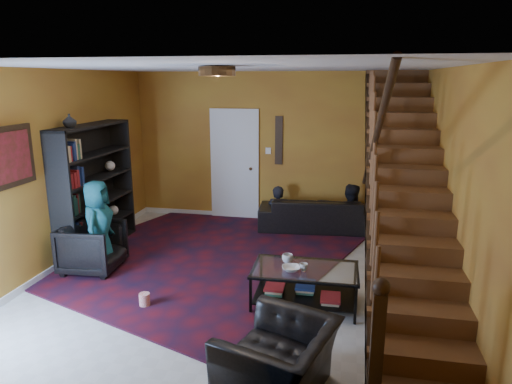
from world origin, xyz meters
TOP-DOWN VIEW (x-y plane):
  - floor at (0.00, 0.00)m, footprint 5.50×5.50m
  - room at (-1.33, 1.33)m, footprint 5.50×5.50m
  - staircase at (2.12, -0.00)m, footprint 0.95×5.02m
  - bookshelf at (-2.40, 0.60)m, footprint 0.35×1.80m
  - door at (-0.70, 2.73)m, footprint 0.82×0.05m
  - framed_picture at (-2.57, -0.90)m, footprint 0.04×0.74m
  - wall_hanging at (0.15, 2.73)m, footprint 0.14×0.03m
  - ceiling_fixture at (0.00, -0.80)m, footprint 0.40×0.40m
  - rug at (-0.73, 0.72)m, footprint 5.18×5.51m
  - sofa at (0.92, 2.30)m, footprint 2.11×0.97m
  - armchair_left at (-2.05, -0.18)m, footprint 0.82×0.80m
  - armchair_right at (0.91, -2.25)m, footprint 1.10×1.18m
  - person_adult_a at (0.20, 2.35)m, footprint 0.48×0.34m
  - person_adult_b at (1.50, 2.35)m, footprint 0.69×0.57m
  - person_child at (-1.95, -0.15)m, footprint 0.51×0.70m
  - coffee_table at (0.98, -0.60)m, footprint 1.26×0.75m
  - cup_a at (0.75, -0.47)m, footprint 0.16×0.16m
  - cup_b at (0.97, -0.68)m, footprint 0.12×0.12m
  - bowl at (0.82, -0.70)m, footprint 0.25×0.25m
  - vase at (-2.41, 0.10)m, footprint 0.18×0.18m
  - popcorn_bucket at (-0.89, -1.03)m, footprint 0.14×0.14m

SIDE VIEW (x-z plane):
  - floor at x=0.00m, z-range 0.00..0.00m
  - rug at x=-0.73m, z-range 0.00..0.02m
  - room at x=-1.33m, z-range -2.70..2.80m
  - popcorn_bucket at x=-0.89m, z-range 0.02..0.17m
  - person_adult_a at x=0.20m, z-range -0.45..0.77m
  - person_adult_b at x=1.50m, z-range -0.45..0.86m
  - coffee_table at x=0.98m, z-range 0.04..0.51m
  - sofa at x=0.92m, z-range 0.00..0.60m
  - armchair_right at x=0.91m, z-range 0.00..0.63m
  - armchair_left at x=-2.05m, z-range 0.00..0.70m
  - bowl at x=0.82m, z-range 0.48..0.53m
  - cup_b at x=0.97m, z-range 0.48..0.57m
  - cup_a at x=0.75m, z-range 0.48..0.58m
  - person_child at x=-1.95m, z-range 0.00..1.32m
  - bookshelf at x=-2.40m, z-range -0.04..1.96m
  - door at x=-0.70m, z-range 0.00..2.05m
  - staircase at x=2.12m, z-range -0.19..2.99m
  - wall_hanging at x=0.15m, z-range 1.10..2.00m
  - framed_picture at x=-2.57m, z-range 1.38..2.12m
  - vase at x=-2.41m, z-range 2.00..2.19m
  - ceiling_fixture at x=0.00m, z-range 2.69..2.79m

